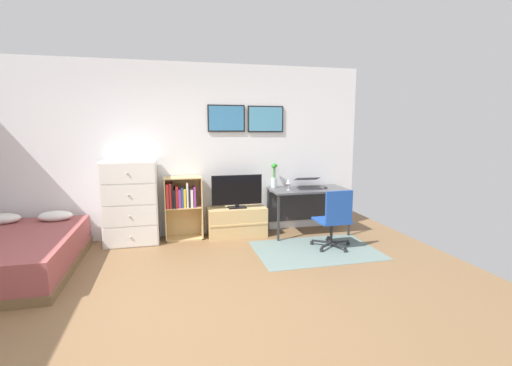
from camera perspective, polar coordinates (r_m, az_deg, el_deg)
The scene contains 14 objects.
ground_plane at distance 3.73m, azimuth -11.47°, elevation -18.79°, with size 7.20×7.20×0.00m, color brown.
wall_back_with_posters at distance 5.75m, azimuth -12.74°, elevation 4.99°, with size 6.12×0.09×2.70m.
area_rug at distance 5.24m, azimuth 9.43°, elevation -10.42°, with size 1.70×1.20×0.01m, color slate.
bed at distance 5.26m, azimuth -34.55°, elevation -9.31°, with size 1.47×2.02×0.56m.
dresser at distance 5.60m, azimuth -19.26°, elevation -2.97°, with size 0.77×0.46×1.24m.
bookshelf at distance 5.64m, azimuth -11.62°, elevation -3.03°, with size 0.57×0.30×0.97m.
tv_stand at distance 5.77m, azimuth -3.03°, elevation -6.15°, with size 0.92×0.41×0.46m.
television at distance 5.64m, azimuth -3.03°, elevation -1.39°, with size 0.80×0.16×0.52m.
desk at distance 5.96m, azimuth 7.95°, elevation -1.98°, with size 1.24×0.64×0.74m.
office_chair at distance 5.21m, azimuth 12.38°, elevation -5.40°, with size 0.56×0.58×0.86m.
laptop at distance 5.95m, azimuth 8.27°, elevation -0.10°, with size 0.43×0.45×0.17m.
computer_mouse at distance 5.93m, azimuth 10.95°, elevation -0.69°, with size 0.06×0.10×0.03m, color #262628.
bamboo_vase at distance 5.89m, azimuth 2.86°, elevation 1.41°, with size 0.10×0.11×0.40m.
wine_glass at distance 5.66m, azimuth 5.15°, elevation 0.20°, with size 0.07×0.07×0.18m.
Camera 1 is at (-0.09, -3.31, 1.72)m, focal length 25.23 mm.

